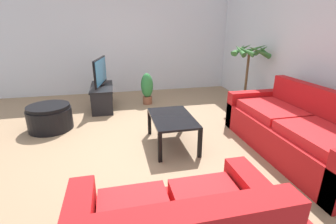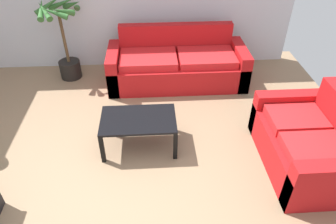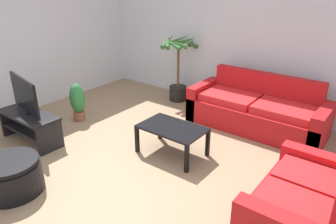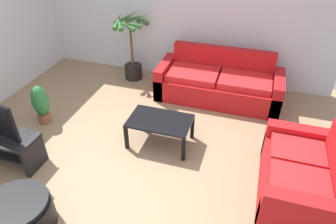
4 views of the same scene
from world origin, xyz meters
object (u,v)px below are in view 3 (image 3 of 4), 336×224
Objects in this scene: couch_loveseat at (306,209)px; ottoman at (11,176)px; potted_palm at (179,69)px; potted_plant_small at (78,101)px; coffee_table at (172,131)px; couch_main at (257,111)px; tv at (25,95)px; tv_stand at (30,123)px.

ottoman is (-3.02, -1.44, -0.09)m from couch_loveseat.
couch_loveseat is at bearing 25.45° from ottoman.
potted_palm reaches higher than potted_plant_small.
coffee_table is 1.35× the size of potted_plant_small.
potted_palm reaches higher than couch_main.
ottoman is (-1.02, -1.89, -0.17)m from coffee_table.
potted_plant_small is (-4.07, 0.38, 0.07)m from couch_loveseat.
couch_loveseat is 3.99m from potted_palm.
coffee_table is 2.15m from ottoman.
ottoman is at bearing -115.31° from couch_main.
tv is 1.42m from ottoman.
tv is 2.29m from coffee_table.
tv_stand is at bearing -152.59° from coffee_table.
couch_loveseat is at bearing -35.71° from potted_palm.
couch_main and couch_loveseat have the same top height.
couch_main is at bearing 31.68° from potted_plant_small.
couch_main is at bearing 68.53° from coffee_table.
tv is 1.05m from potted_plant_small.
potted_plant_small is (-0.06, 0.97, 0.06)m from tv_stand.
tv_stand is 0.47m from tv.
couch_main is 2.46m from couch_loveseat.
tv_stand is 1.53× the size of ottoman.
tv_stand reaches higher than coffee_table.
potted_palm reaches higher than couch_loveseat.
tv is 1.36× the size of potted_plant_small.
potted_plant_small reaches higher than ottoman.
potted_palm reaches higher than coffee_table.
ottoman is (0.99, -0.85, -0.10)m from tv_stand.
ottoman is at bearing -154.55° from couch_loveseat.
potted_palm is 1.97× the size of potted_plant_small.
couch_main is 2.42× the size of coffee_table.
potted_plant_small is (-2.06, -0.07, -0.01)m from coffee_table.
ottoman is at bearing -86.89° from potted_palm.
tv_stand is 1.31m from ottoman.
potted_plant_small reaches higher than tv_stand.
couch_loveseat is 3.35m from ottoman.
potted_palm is (0.78, 2.91, 0.37)m from tv_stand.
coffee_table is (-0.62, -1.59, 0.08)m from couch_main.
potted_palm is (-1.22, 1.87, 0.30)m from coffee_table.
tv is 1.00× the size of coffee_table.
couch_main reaches higher than ottoman.
coffee_table is (-2.00, 0.45, 0.08)m from couch_loveseat.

